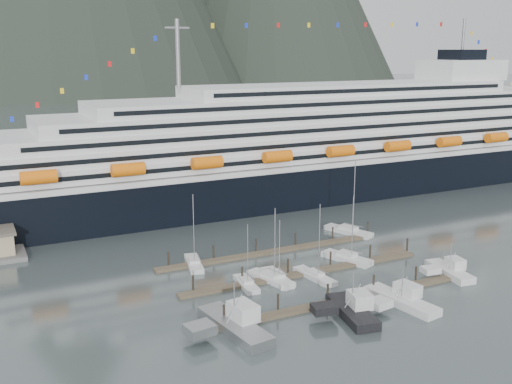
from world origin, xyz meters
TOP-DOWN VIEW (x-y plane):
  - ground at (0.00, 0.00)m, footprint 1600.00×1600.00m
  - cruise_ship at (30.03, 54.94)m, footprint 210.00×30.40m
  - dock_near at (-4.93, -9.95)m, footprint 48.18×2.28m
  - dock_mid at (-4.93, 3.05)m, footprint 48.18×2.28m
  - dock_far at (-4.93, 16.05)m, footprint 48.18×2.28m
  - sailboat_a at (-16.95, 2.59)m, footprint 3.18×8.21m
  - sailboat_b at (-12.18, 2.77)m, footprint 5.22×10.18m
  - sailboat_c at (-10.95, 2.72)m, footprint 3.27×9.55m
  - sailboat_d at (-4.61, 0.46)m, footprint 3.46×10.12m
  - sailboat_e at (-21.47, 15.92)m, footprint 4.34×9.67m
  - sailboat_g at (16.05, 19.99)m, footprint 6.65×11.60m
  - sailboat_h at (5.64, 5.50)m, footprint 6.34×10.61m
  - trawler_a at (-25.73, -11.71)m, footprint 11.05×15.20m
  - trawler_b at (-7.70, -14.97)m, footprint 9.51×12.42m
  - trawler_c at (1.71, -15.02)m, footprint 9.72×13.62m
  - trawler_d at (17.88, -8.60)m, footprint 8.16×10.98m

SIDE VIEW (x-z plane):
  - ground at x=0.00m, z-range 0.00..0.00m
  - dock_near at x=-4.93m, z-range -1.29..1.91m
  - dock_mid at x=-4.93m, z-range -1.29..1.91m
  - dock_far at x=-4.93m, z-range -1.29..1.91m
  - sailboat_a at x=-16.95m, z-range -5.41..6.21m
  - sailboat_c at x=-10.95m, z-range -5.41..6.22m
  - sailboat_d at x=-4.61m, z-range -6.66..7.48m
  - sailboat_b at x=-12.18m, z-range -6.47..7.31m
  - sailboat_e at x=-21.47m, z-range -6.75..7.59m
  - sailboat_h at x=5.64m, z-range -6.29..7.16m
  - sailboat_g at x=16.05m, z-range -7.93..8.83m
  - trawler_d at x=17.88m, z-range -2.32..3.99m
  - trawler_c at x=1.71m, z-range -2.50..4.25m
  - trawler_b at x=-7.70m, z-range -2.92..4.85m
  - trawler_a at x=-25.73m, z-range -3.09..5.09m
  - cruise_ship at x=30.03m, z-range -13.11..37.19m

